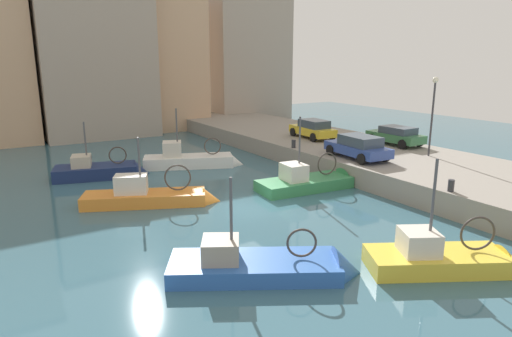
{
  "coord_description": "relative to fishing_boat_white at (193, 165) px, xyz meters",
  "views": [
    {
      "loc": [
        -10.46,
        -17.84,
        7.09
      ],
      "look_at": [
        2.1,
        2.37,
        1.2
      ],
      "focal_mm": 31.25,
      "sensor_mm": 36.0,
      "label": 1
    }
  ],
  "objects": [
    {
      "name": "fishing_boat_navy",
      "position": [
        -5.83,
        0.41,
        -0.04
      ],
      "size": [
        5.89,
        3.34,
        4.37
      ],
      "color": "navy",
      "rests_on": "ground"
    },
    {
      "name": "waterfront_building_east",
      "position": [
        15.06,
        19.38,
        7.88
      ],
      "size": [
        9.32,
        8.27,
        15.98
      ],
      "color": "#A39384",
      "rests_on": "ground"
    },
    {
      "name": "fishing_boat_yellow",
      "position": [
        1.26,
        -18.52,
        -0.01
      ],
      "size": [
        5.67,
        4.16,
        4.74
      ],
      "color": "gold",
      "rests_on": "ground"
    },
    {
      "name": "quay_wall",
      "position": [
        10.16,
        -9.19,
        0.47
      ],
      "size": [
        9.0,
        56.0,
        1.2
      ],
      "primitive_type": "cube",
      "color": "gray",
      "rests_on": "ground"
    },
    {
      "name": "water_surface",
      "position": [
        -1.34,
        -9.19,
        -0.13
      ],
      "size": [
        80.0,
        80.0,
        0.0
      ],
      "primitive_type": "plane",
      "color": "#386070",
      "rests_on": "ground"
    },
    {
      "name": "parked_car_blue",
      "position": [
        7.37,
        -7.88,
        1.79
      ],
      "size": [
        2.28,
        4.45,
        1.41
      ],
      "color": "#334C9E",
      "rests_on": "quay_wall"
    },
    {
      "name": "mooring_bollard_south",
      "position": [
        6.01,
        -15.19,
        1.34
      ],
      "size": [
        0.28,
        0.28,
        0.55
      ],
      "primitive_type": "cylinder",
      "color": "#2D2D33",
      "rests_on": "quay_wall"
    },
    {
      "name": "waterfront_building_west",
      "position": [
        4.44,
        18.21,
        6.66
      ],
      "size": [
        8.2,
        8.36,
        13.54
      ],
      "color": "tan",
      "rests_on": "ground"
    },
    {
      "name": "mooring_bollard_mid",
      "position": [
        6.01,
        -3.19,
        1.34
      ],
      "size": [
        0.28,
        0.28,
        0.55
      ],
      "primitive_type": "cylinder",
      "color": "#2D2D33",
      "rests_on": "quay_wall"
    },
    {
      "name": "parked_car_green",
      "position": [
        12.75,
        -6.08,
        1.74
      ],
      "size": [
        1.99,
        4.03,
        1.3
      ],
      "color": "#387547",
      "rests_on": "quay_wall"
    },
    {
      "name": "fishing_boat_blue",
      "position": [
        -4.22,
        -15.59,
        -0.04
      ],
      "size": [
        6.56,
        4.89,
        4.34
      ],
      "color": "#2D60B7",
      "rests_on": "ground"
    },
    {
      "name": "waterfront_building_west_mid",
      "position": [
        -2.29,
        16.51,
        6.49
      ],
      "size": [
        10.19,
        7.65,
        13.2
      ],
      "color": "#A39384",
      "rests_on": "ground"
    },
    {
      "name": "fishing_boat_orange",
      "position": [
        -5.01,
        -6.27,
        -0.0
      ],
      "size": [
        6.81,
        4.21,
        4.15
      ],
      "color": "orange",
      "rests_on": "ground"
    },
    {
      "name": "quay_streetlamp",
      "position": [
        11.66,
        -9.67,
        4.32
      ],
      "size": [
        0.36,
        0.36,
        4.83
      ],
      "color": "#38383D",
      "rests_on": "quay_wall"
    },
    {
      "name": "fishing_boat_green",
      "position": [
        3.5,
        -8.26,
        -0.01
      ],
      "size": [
        6.27,
        2.68,
        5.02
      ],
      "color": "#388951",
      "rests_on": "ground"
    },
    {
      "name": "fishing_boat_white",
      "position": [
        0.0,
        0.0,
        0.0
      ],
      "size": [
        6.81,
        4.12,
        4.76
      ],
      "color": "white",
      "rests_on": "ground"
    },
    {
      "name": "parked_car_yellow",
      "position": [
        9.52,
        -0.89,
        1.79
      ],
      "size": [
        2.15,
        4.18,
        1.41
      ],
      "color": "gold",
      "rests_on": "quay_wall"
    }
  ]
}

